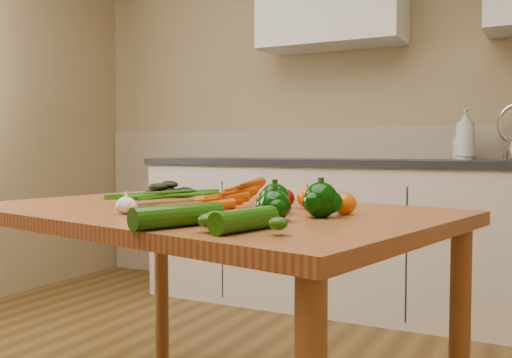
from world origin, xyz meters
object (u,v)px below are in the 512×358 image
object	(u,v)px
tomato_c	(344,204)
pepper_b	(321,200)
carrot_bunch	(212,195)
leafy_greens	(170,184)
soap_bottle_a	(465,134)
zucchini_b	(178,216)
garlic_bulb	(126,205)
pepper_a	(275,199)
pepper_c	(275,206)
tomato_b	(310,198)
tomato_a	(284,198)
zucchini_a	(245,220)
soap_bottle_b	(462,143)
table	(205,235)

from	to	relation	value
tomato_c	pepper_b	bearing A→B (deg)	-113.16
carrot_bunch	leafy_greens	world-z (taller)	leafy_greens
soap_bottle_a	zucchini_b	bearing A→B (deg)	-129.81
garlic_bulb	pepper_a	world-z (taller)	pepper_a
pepper_c	soap_bottle_a	bearing A→B (deg)	84.63
carrot_bunch	zucchini_b	world-z (taller)	carrot_bunch
tomato_b	carrot_bunch	bearing A→B (deg)	-170.38
pepper_c	garlic_bulb	bearing A→B (deg)	-174.31
soap_bottle_a	tomato_a	world-z (taller)	soap_bottle_a
pepper_c	tomato_a	size ratio (longest dim) A/B	1.19
pepper_b	tomato_b	distance (m)	0.21
pepper_c	tomato_b	xyz separation A→B (m)	(-0.03, 0.32, -0.00)
pepper_c	zucchini_b	bearing A→B (deg)	-127.14
pepper_c	zucchini_b	xyz separation A→B (m)	(-0.15, -0.20, -0.01)
zucchini_a	tomato_c	bearing A→B (deg)	77.19
zucchini_a	garlic_bulb	bearing A→B (deg)	162.17
zucchini_a	soap_bottle_a	bearing A→B (deg)	85.56
garlic_bulb	tomato_a	distance (m)	0.48
pepper_a	tomato_c	distance (m)	0.20
pepper_c	tomato_c	bearing A→B (deg)	62.77
pepper_a	tomato_c	world-z (taller)	pepper_a
pepper_a	pepper_c	size ratio (longest dim) A/B	1.07
pepper_c	soap_bottle_b	bearing A→B (deg)	85.47
zucchini_a	zucchini_b	size ratio (longest dim) A/B	0.79
table	pepper_b	size ratio (longest dim) A/B	17.07
soap_bottle_a	zucchini_a	xyz separation A→B (m)	(-0.18, -2.27, -0.24)
leafy_greens	pepper_a	world-z (taller)	leafy_greens
carrot_bunch	pepper_a	size ratio (longest dim) A/B	3.16
soap_bottle_a	pepper_a	xyz separation A→B (m)	(-0.27, -1.92, -0.23)
carrot_bunch	tomato_b	size ratio (longest dim) A/B	3.56
soap_bottle_a	leafy_greens	xyz separation A→B (m)	(-0.87, -1.59, -0.22)
tomato_b	zucchini_a	distance (m)	0.51
garlic_bulb	pepper_c	size ratio (longest dim) A/B	0.72
carrot_bunch	pepper_b	xyz separation A→B (m)	(0.43, -0.13, 0.01)
carrot_bunch	tomato_a	world-z (taller)	carrot_bunch
garlic_bulb	pepper_b	distance (m)	0.55
garlic_bulb	soap_bottle_a	bearing A→B (deg)	73.17
soap_bottle_b	tomato_c	world-z (taller)	soap_bottle_b
table	pepper_c	world-z (taller)	pepper_c
garlic_bulb	pepper_c	xyz separation A→B (m)	(0.45, 0.04, 0.02)
carrot_bunch	leafy_greens	bearing A→B (deg)	157.25
soap_bottle_b	garlic_bulb	distance (m)	2.26
carrot_bunch	zucchini_b	bearing A→B (deg)	-55.70
tomato_b	soap_bottle_b	bearing A→B (deg)	83.68
pepper_c	carrot_bunch	bearing A→B (deg)	143.13
soap_bottle_a	tomato_a	distance (m)	1.81
garlic_bulb	pepper_a	distance (m)	0.42
garlic_bulb	tomato_a	world-z (taller)	tomato_a
soap_bottle_b	pepper_a	bearing A→B (deg)	-98.66
soap_bottle_a	pepper_c	distance (m)	2.09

